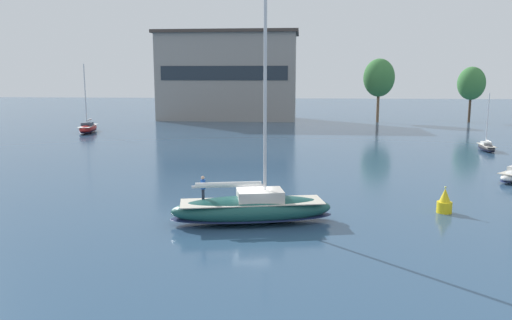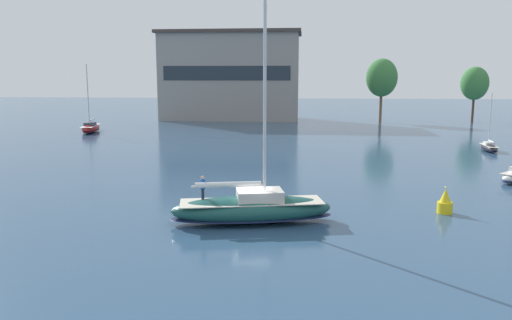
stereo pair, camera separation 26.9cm
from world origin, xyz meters
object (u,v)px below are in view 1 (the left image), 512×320
sailboat_main (252,208)px  sailboat_moored_far_slip (486,147)px  tree_shore_center (379,78)px  tree_shore_left (471,83)px  channel_buoy (445,202)px  sailboat_moored_near_marina (88,128)px

sailboat_main → sailboat_moored_far_slip: sailboat_main is taller
tree_shore_center → sailboat_main: (-19.78, -77.96, -8.54)m
tree_shore_left → channel_buoy: tree_shore_left is taller
sailboat_main → channel_buoy: 14.16m
tree_shore_center → sailboat_moored_far_slip: size_ratio=1.78×
sailboat_moored_far_slip → channel_buoy: 35.35m
tree_shore_center → sailboat_main: size_ratio=0.90×
tree_shore_center → sailboat_main: bearing=-104.2°
channel_buoy → sailboat_moored_far_slip: bearing=66.1°
tree_shore_center → sailboat_moored_far_slip: (8.21, -41.91, -9.04)m
tree_shore_center → channel_buoy: (-6.12, -74.22, -8.78)m
sailboat_moored_near_marina → tree_shore_left: bearing=19.9°
tree_shore_left → sailboat_moored_near_marina: (-74.29, -26.93, -7.55)m
tree_shore_left → tree_shore_center: 20.04m
tree_shore_left → sailboat_moored_far_slip: (-11.70, -43.80, -7.84)m
tree_shore_center → sailboat_moored_far_slip: 43.66m
tree_shore_center → sailboat_moored_near_marina: tree_shore_center is taller
tree_shore_left → sailboat_moored_far_slip: tree_shore_left is taller
tree_shore_left → channel_buoy: bearing=-108.9°
tree_shore_left → sailboat_moored_far_slip: size_ratio=1.56×
sailboat_moored_far_slip → sailboat_main: bearing=-127.8°
tree_shore_center → sailboat_moored_far_slip: bearing=-78.9°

